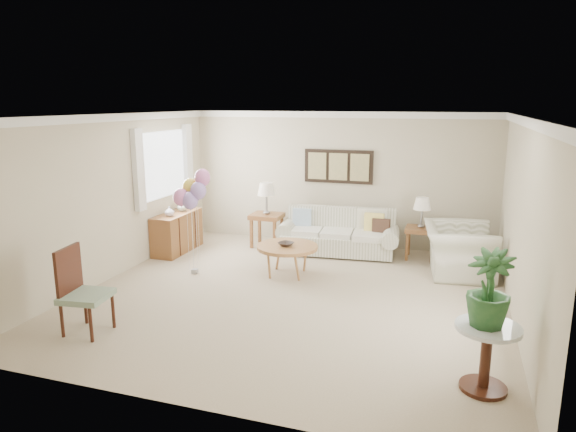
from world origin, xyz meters
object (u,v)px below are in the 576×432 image
Objects in this scene: accent_chair at (80,289)px; sofa at (339,236)px; armchair at (458,250)px; balloon_cluster at (192,191)px; coffee_table at (287,248)px.

sofa is at bearing 62.31° from accent_chair.
accent_chair is at bearing 124.00° from armchair.
balloon_cluster reaches higher than sofa.
armchair is 0.71× the size of balloon_cluster.
balloon_cluster reaches higher than accent_chair.
sofa is at bearing 43.58° from balloon_cluster.
coffee_table is at bearing 14.95° from balloon_cluster.
accent_chair is (-4.39, -3.73, 0.15)m from armchair.
accent_chair reaches higher than sofa.
coffee_table is 1.78m from balloon_cluster.
coffee_table is at bearing 58.15° from accent_chair.
sofa is at bearing 70.97° from coffee_table.
balloon_cluster is at bearing -136.42° from sofa.
accent_chair is (-2.25, -4.30, 0.23)m from sofa.
armchair is 4.44m from balloon_cluster.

